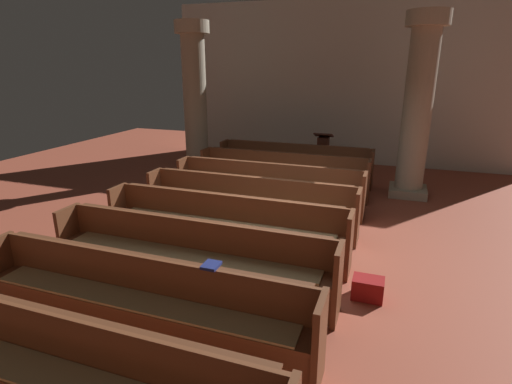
% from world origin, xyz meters
% --- Properties ---
extents(ground_plane, '(19.20, 19.20, 0.00)m').
position_xyz_m(ground_plane, '(0.00, 0.00, 0.00)').
color(ground_plane, '#9E4733').
extents(back_wall, '(10.00, 0.16, 4.50)m').
position_xyz_m(back_wall, '(0.00, 6.08, 2.25)').
color(back_wall, silver).
rests_on(back_wall, ground).
extents(pew_row_0, '(3.76, 0.46, 0.90)m').
position_xyz_m(pew_row_0, '(-0.75, 3.56, 0.49)').
color(pew_row_0, brown).
rests_on(pew_row_0, ground).
extents(pew_row_1, '(3.76, 0.46, 0.90)m').
position_xyz_m(pew_row_1, '(-0.75, 2.50, 0.49)').
color(pew_row_1, brown).
rests_on(pew_row_1, ground).
extents(pew_row_2, '(3.76, 0.47, 0.90)m').
position_xyz_m(pew_row_2, '(-0.75, 1.43, 0.49)').
color(pew_row_2, brown).
rests_on(pew_row_2, ground).
extents(pew_row_3, '(3.76, 0.46, 0.90)m').
position_xyz_m(pew_row_3, '(-0.75, 0.37, 0.49)').
color(pew_row_3, brown).
rests_on(pew_row_3, ground).
extents(pew_row_4, '(3.76, 0.46, 0.90)m').
position_xyz_m(pew_row_4, '(-0.75, -0.70, 0.49)').
color(pew_row_4, brown).
rests_on(pew_row_4, ground).
extents(pew_row_5, '(3.76, 0.47, 0.90)m').
position_xyz_m(pew_row_5, '(-0.75, -1.77, 0.49)').
color(pew_row_5, brown).
rests_on(pew_row_5, ground).
extents(pew_row_6, '(3.76, 0.46, 0.90)m').
position_xyz_m(pew_row_6, '(-0.75, -2.83, 0.49)').
color(pew_row_6, brown).
rests_on(pew_row_6, ground).
extents(pew_row_7, '(3.76, 0.46, 0.90)m').
position_xyz_m(pew_row_7, '(-0.75, -3.90, 0.49)').
color(pew_row_7, brown).
rests_on(pew_row_7, ground).
extents(pillar_aisle_side, '(0.85, 0.85, 3.78)m').
position_xyz_m(pillar_aisle_side, '(1.91, 3.32, 1.96)').
color(pillar_aisle_side, '#9F967E').
rests_on(pillar_aisle_side, ground).
extents(pillar_far_side, '(0.85, 0.85, 3.78)m').
position_xyz_m(pillar_far_side, '(-3.37, 3.51, 1.96)').
color(pillar_far_side, '#9F967E').
rests_on(pillar_far_side, ground).
extents(lectern, '(0.48, 0.45, 1.08)m').
position_xyz_m(lectern, '(-0.24, 4.61, 0.45)').
color(lectern, '#411E13').
rests_on(lectern, ground).
extents(hymn_book, '(0.16, 0.18, 0.03)m').
position_xyz_m(hymn_book, '(-0.02, -2.64, 0.92)').
color(hymn_book, navy).
rests_on(hymn_book, pew_row_6).
extents(kneeler_box_red, '(0.38, 0.27, 0.27)m').
position_xyz_m(kneeler_box_red, '(1.40, -1.21, 0.13)').
color(kneeler_box_red, maroon).
rests_on(kneeler_box_red, ground).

